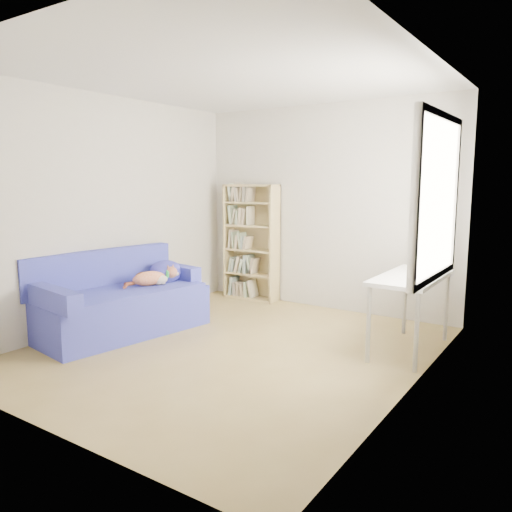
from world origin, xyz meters
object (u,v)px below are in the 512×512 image
at_px(desk, 412,283).
at_px(pen_cup, 423,265).
at_px(bookshelf, 251,247).
at_px(sofa, 122,302).

distance_m(desk, pen_cup, 0.30).
height_order(bookshelf, pen_cup, bookshelf).
distance_m(sofa, pen_cup, 3.19).
height_order(desk, pen_cup, pen_cup).
relative_size(bookshelf, desk, 1.37).
height_order(sofa, bookshelf, bookshelf).
xyz_separation_m(bookshelf, pen_cup, (2.53, -0.68, 0.08)).
bearing_deg(sofa, bookshelf, 90.48).
bearing_deg(pen_cup, desk, -95.34).
relative_size(sofa, bookshelf, 1.20).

